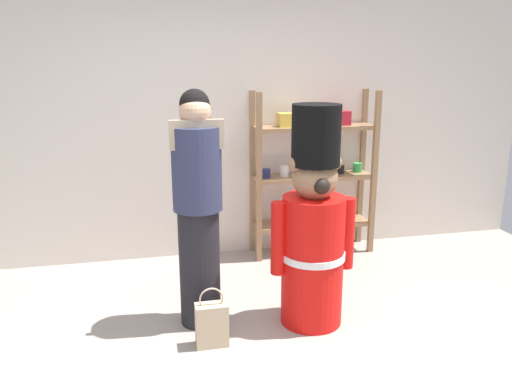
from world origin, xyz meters
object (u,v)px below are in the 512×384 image
object	(u,v)px
person_shopper	(198,207)
shopping_bag	(212,324)
merchandise_shelf	(313,171)
teddy_bear_guard	(313,230)

from	to	relation	value
person_shopper	shopping_bag	world-z (taller)	person_shopper
merchandise_shelf	shopping_bag	distance (m)	2.09
merchandise_shelf	person_shopper	size ratio (longest dim) A/B	0.94
teddy_bear_guard	shopping_bag	size ratio (longest dim) A/B	3.77
merchandise_shelf	shopping_bag	world-z (taller)	merchandise_shelf
merchandise_shelf	teddy_bear_guard	bearing A→B (deg)	-108.47
teddy_bear_guard	person_shopper	bearing A→B (deg)	167.94
teddy_bear_guard	shopping_bag	distance (m)	0.96
shopping_bag	teddy_bear_guard	bearing A→B (deg)	12.81
teddy_bear_guard	person_shopper	size ratio (longest dim) A/B	0.94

